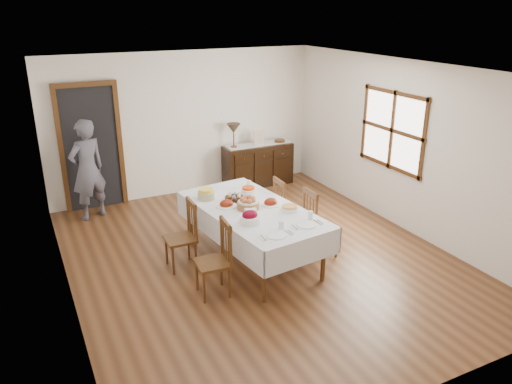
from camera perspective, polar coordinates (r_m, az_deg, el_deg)
name	(u,v)px	position (r m, az deg, el deg)	size (l,w,h in m)	color
ground	(259,257)	(7.10, 0.36, -7.45)	(6.00, 6.00, 0.00)	brown
room_shell	(236,138)	(6.79, -2.32, 6.13)	(5.02, 6.02, 2.65)	white
dining_table	(252,215)	(6.73, -0.45, -2.59)	(1.42, 2.39, 0.78)	silver
chair_left_near	(216,258)	(6.07, -4.56, -7.56)	(0.42, 0.42, 0.95)	#4C2C13
chair_left_far	(184,234)	(6.73, -8.28, -4.83)	(0.40, 0.40, 0.93)	#4C2C13
chair_right_near	(318,222)	(7.00, 7.09, -3.44)	(0.44, 0.44, 1.00)	#4C2C13
chair_right_far	(286,208)	(7.53, 3.48, -1.78)	(0.41, 0.41, 0.93)	#4C2C13
sideboard	(258,165)	(9.74, 0.21, 3.12)	(1.35, 0.50, 0.81)	black
person	(87,167)	(8.50, -18.74, 2.77)	(0.56, 0.36, 1.78)	#51505B
bread_basket	(248,204)	(6.65, -0.92, -1.33)	(0.30, 0.30, 0.17)	brown
egg_basket	(234,198)	(6.96, -2.48, -0.68)	(0.27, 0.27, 0.10)	black
ham_platter_a	(226,204)	(6.75, -3.40, -1.41)	(0.28, 0.28, 0.11)	white
ham_platter_b	(271,203)	(6.81, 1.70, -1.21)	(0.28, 0.28, 0.11)	white
beet_bowl	(250,218)	(6.24, -0.71, -2.94)	(0.27, 0.27, 0.16)	white
carrot_bowl	(248,190)	(7.21, -0.87, 0.20)	(0.21, 0.21, 0.10)	white
pineapple_bowl	(206,194)	(7.02, -5.71, -0.26)	(0.24, 0.24, 0.15)	tan
casserole_dish	(289,208)	(6.62, 3.84, -1.86)	(0.22, 0.22, 0.07)	white
butter_dish	(250,211)	(6.52, -0.64, -2.16)	(0.15, 0.11, 0.07)	white
setting_left	(278,232)	(5.98, 2.48, -4.55)	(0.43, 0.31, 0.10)	white
setting_right	(308,221)	(6.28, 5.91, -3.37)	(0.43, 0.31, 0.10)	white
glass_far_a	(210,192)	(7.15, -5.29, -0.01)	(0.07, 0.07, 0.10)	white
glass_far_b	(249,184)	(7.45, -0.83, 0.94)	(0.07, 0.07, 0.10)	white
runner	(258,144)	(9.66, 0.28, 5.50)	(1.30, 0.35, 0.01)	silver
table_lamp	(234,129)	(9.36, -2.58, 7.20)	(0.26, 0.26, 0.46)	brown
picture_frame	(259,138)	(9.56, 0.33, 6.16)	(0.22, 0.08, 0.28)	#C3A78D
deco_bowl	(280,141)	(9.80, 2.72, 5.84)	(0.20, 0.20, 0.06)	#4C2C13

